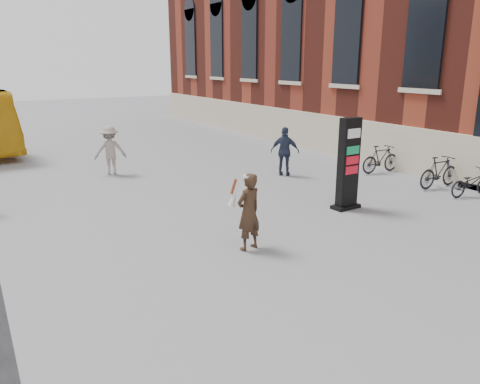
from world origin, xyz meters
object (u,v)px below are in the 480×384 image
woman (248,211)px  info_pylon (348,164)px  pedestrian_b (110,150)px  bike_4 (471,183)px  bike_5 (439,172)px  pedestrian_c (285,152)px  bike_7 (381,159)px

woman → info_pylon: bearing=-176.4°
pedestrian_b → bike_4: size_ratio=1.10×
pedestrian_b → bike_5: 11.94m
woman → bike_4: 8.52m
pedestrian_b → pedestrian_c: bearing=157.2°
bike_4 → bike_5: 1.22m
woman → bike_7: (8.50, 4.01, -0.38)m
bike_5 → bike_7: bike_5 is taller
pedestrian_b → bike_7: pedestrian_b is taller
pedestrian_b → bike_4: bearing=145.0°
pedestrian_b → woman: bearing=103.3°
info_pylon → woman: (-4.12, -1.20, -0.41)m
woman → pedestrian_c: pedestrian_c is taller
pedestrian_b → pedestrian_c: 6.65m
bike_4 → bike_7: bike_7 is taller
info_pylon → woman: 4.31m
woman → pedestrian_c: bearing=-144.9°
pedestrian_c → bike_7: (3.50, -1.51, -0.38)m
bike_5 → bike_7: bearing=1.7°
woman → bike_5: woman is taller
bike_4 → bike_5: bike_5 is taller
info_pylon → bike_4: (4.38, -1.05, -0.89)m
bike_7 → woman: bearing=118.6°
bike_7 → bike_5: bearing=-176.7°
woman → pedestrian_c: 7.45m
pedestrian_c → bike_4: bearing=168.0°
bike_5 → bike_7: size_ratio=1.02×
woman → bike_4: woman is taller
bike_4 → woman: bearing=98.1°
woman → bike_7: size_ratio=1.00×
pedestrian_c → bike_5: pedestrian_c is taller
info_pylon → bike_5: info_pylon is taller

